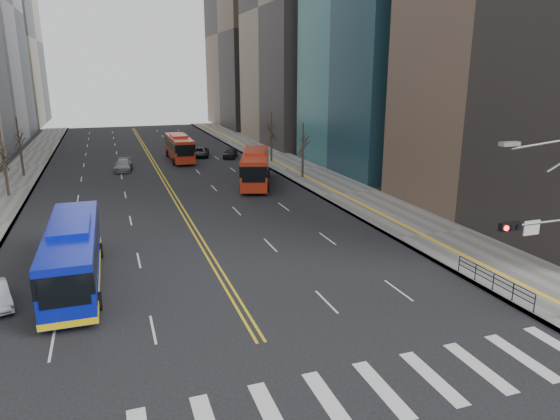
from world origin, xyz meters
name	(u,v)px	position (x,y,z in m)	size (l,w,h in m)	color
ground	(300,408)	(0.00, 0.00, 0.00)	(220.00, 220.00, 0.00)	black
sidewalk_right	(299,169)	(17.50, 45.00, 0.07)	(7.00, 130.00, 0.15)	slate
sidewalk_left	(10,188)	(-16.50, 45.00, 0.07)	(5.00, 130.00, 0.15)	slate
crosswalk	(300,408)	(0.00, 0.00, 0.01)	(26.70, 4.00, 0.01)	silver
centerline	(155,165)	(0.00, 55.00, 0.01)	(0.55, 100.00, 0.01)	gold
signal_mast	(554,234)	(13.77, 2.00, 4.86)	(5.37, 0.37, 9.39)	slate
pedestrian_railing	(494,279)	(14.30, 6.00, 0.82)	(0.06, 6.06, 1.02)	black
street_trees	(95,155)	(-7.18, 34.55, 4.87)	(35.20, 47.20, 7.60)	#32271E
blue_bus	(73,252)	(-8.52, 15.32, 1.98)	(3.11, 13.08, 3.77)	#0B19AB
red_bus_near	(256,166)	(9.65, 38.47, 2.15)	(6.60, 12.58, 3.87)	red
red_bus_far	(179,146)	(3.82, 57.67, 2.06)	(2.99, 11.77, 3.71)	red
car_dark_mid	(230,153)	(11.27, 57.37, 0.75)	(1.77, 4.40, 1.50)	black
car_silver	(123,165)	(-4.27, 51.79, 0.73)	(2.05, 5.03, 1.46)	gray
car_dark_far	(201,152)	(7.32, 59.82, 0.68)	(2.26, 4.91, 1.36)	black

